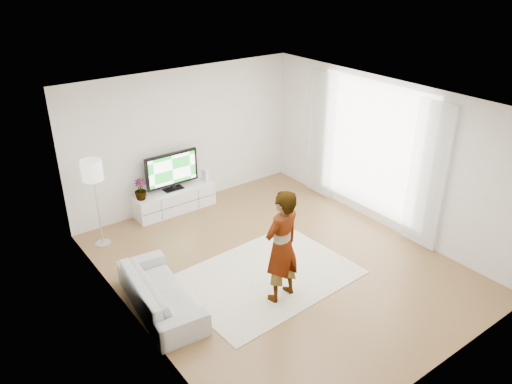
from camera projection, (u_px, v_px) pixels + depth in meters
floor at (278, 264)px, 8.43m from camera, size 6.00×6.00×0.00m
ceiling at (282, 103)px, 7.21m from camera, size 6.00×6.00×0.00m
wall_left at (130, 239)px, 6.48m from camera, size 0.02×6.00×2.80m
wall_right at (385, 155)px, 9.16m from camera, size 0.02×6.00×2.80m
wall_back at (185, 138)px, 9.99m from camera, size 5.00×0.02×2.80m
wall_front at (446, 281)px, 5.65m from camera, size 5.00×0.02×2.80m
window at (372, 148)px, 9.35m from camera, size 0.01×2.60×2.50m
curtain_near at (427, 176)px, 8.41m from camera, size 0.04×0.70×2.60m
curtain_far at (321, 135)px, 10.29m from camera, size 0.04×0.70×2.60m
media_console at (175, 200)px, 10.08m from camera, size 1.66×0.47×0.47m
television at (172, 170)px, 9.82m from camera, size 1.11×0.22×0.78m
game_console at (205, 175)px, 10.32m from camera, size 0.07×0.18×0.24m
potted_plant at (140, 189)px, 9.51m from camera, size 0.24×0.24×0.41m
rug at (266, 276)px, 8.11m from camera, size 2.88×2.15×0.01m
player at (282, 246)px, 7.25m from camera, size 0.71×0.52×1.78m
sofa at (161, 292)px, 7.30m from camera, size 0.93×1.96×0.55m
floor_lamp at (92, 174)px, 8.42m from camera, size 0.36×0.36×1.63m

